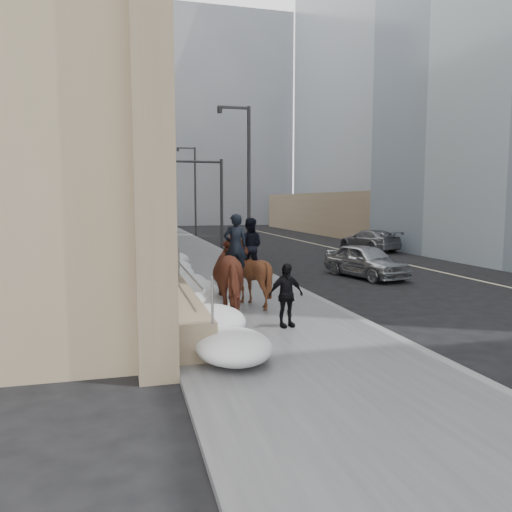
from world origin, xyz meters
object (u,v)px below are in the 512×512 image
Objects in this scene: mounted_horse_right at (250,269)px; pedestrian at (286,295)px; car_grey at (369,240)px; car_silver at (366,261)px; mounted_horse_left at (236,275)px.

pedestrian is at bearing 116.70° from mounted_horse_right.
car_grey is (11.58, 17.87, -0.23)m from pedestrian.
car_grey is (5.59, 10.39, -0.03)m from car_silver.
car_silver is 11.80m from car_grey.
mounted_horse_left reaches higher than car_grey.
pedestrian is (0.99, -1.20, -0.36)m from mounted_horse_left.
car_silver is at bearing -120.75° from mounted_horse_right.
mounted_horse_left is 9.40m from car_silver.
mounted_horse_left is at bearing -150.67° from car_silver.
mounted_horse_right is at bearing -155.88° from car_silver.
pedestrian is at bearing 130.87° from mounted_horse_left.
car_silver is at bearing -136.52° from mounted_horse_left.
mounted_horse_left is 20.88m from car_grey.
car_grey is at bearing 47.28° from pedestrian.
pedestrian is 21.30m from car_grey.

